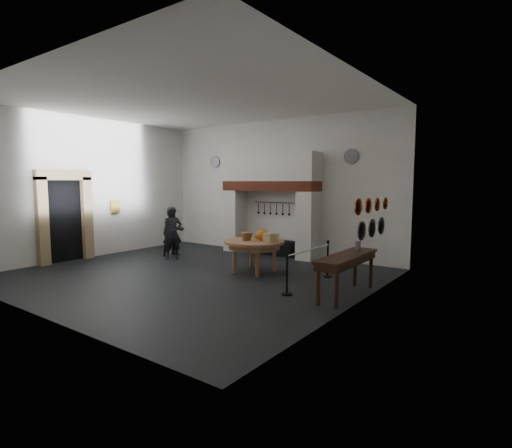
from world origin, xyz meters
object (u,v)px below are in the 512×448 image
Objects in this scene: visitor_near at (172,233)px; barrier_post_near at (287,274)px; iron_range at (271,247)px; visitor_far at (173,232)px; work_table at (254,242)px; barrier_post_far at (328,260)px; side_table at (347,256)px.

visitor_near is 1.84× the size of barrier_post_near.
iron_range is at bearing 128.01° from barrier_post_near.
iron_range is 2.11× the size of barrier_post_near.
visitor_near is 1.02× the size of visitor_far.
iron_range is 2.86m from work_table.
barrier_post_far is at bearing 20.28° from work_table.
visitor_far is (-3.63, 0.41, -0.03)m from work_table.
visitor_far is at bearing 173.54° from work_table.
side_table is 2.44× the size of barrier_post_far.
visitor_near is at bearing 173.92° from side_table.
iron_range is 3.31m from visitor_near.
work_table is at bearing 167.58° from side_table.
work_table is 0.74× the size of side_table.
barrier_post_near is (3.01, -3.86, 0.20)m from iron_range.
side_table is at bearing -37.82° from iron_range.
visitor_near is at bearing 165.30° from barrier_post_near.
work_table is 3.23m from visitor_near.
visitor_far reaches higher than work_table.
visitor_far reaches higher than side_table.
visitor_far is (-0.40, 0.40, -0.02)m from visitor_near.
barrier_post_near is at bearing -51.99° from iron_range.
side_table and barrier_post_far have the same top height.
iron_range is 1.15× the size of visitor_near.
work_table is at bearing -159.72° from barrier_post_far.
side_table is 1.35m from barrier_post_near.
visitor_far reaches higher than iron_range.
side_table is (2.93, -0.64, 0.03)m from work_table.
side_table is at bearing -57.97° from visitor_near.
side_table is at bearing -50.68° from barrier_post_far.
visitor_far is 1.80× the size of barrier_post_near.
visitor_far is at bearing 83.11° from visitor_near.
iron_range is 1.17× the size of work_table.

